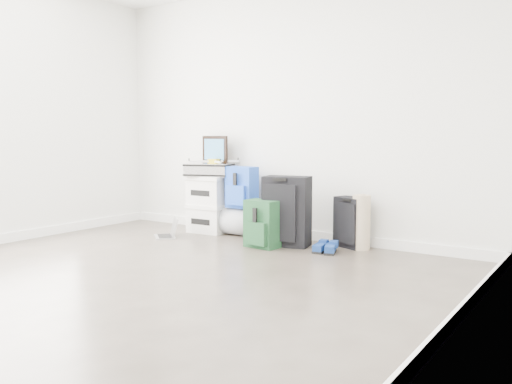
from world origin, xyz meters
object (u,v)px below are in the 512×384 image
Objects in this scene: briefcase at (210,170)px; carry_on at (350,222)px; duffel_bag at (243,221)px; laptop at (169,232)px; boxes_stack at (210,204)px; large_suitcase at (286,211)px.

briefcase is 0.99× the size of carry_on.
laptop is at bearing -141.56° from duffel_bag.
laptop is (-1.86, -0.61, -0.20)m from carry_on.
carry_on is (1.69, 0.11, -0.08)m from boxes_stack.
large_suitcase is (0.68, -0.22, 0.19)m from duffel_bag.
carry_on is at bearing 0.96° from duffel_bag.
boxes_stack is at bearing -178.36° from duffel_bag.
large_suitcase reaches higher than duffel_bag.
laptop is at bearing -126.95° from briefcase.
boxes_stack is 0.60m from laptop.
carry_on is 1.36× the size of laptop.
boxes_stack is at bearing 158.32° from large_suitcase.
large_suitcase reaches higher than carry_on.
carry_on is at bearing 59.33° from laptop.
boxes_stack is at bearing 112.07° from laptop.
duffel_bag is at bearing -154.95° from carry_on.
briefcase reaches higher than large_suitcase.
laptop is (-0.18, -0.50, -0.27)m from boxes_stack.
boxes_stack is 1.69m from carry_on.
briefcase reaches higher than carry_on.
duffel_bag is (0.44, 0.03, -0.17)m from boxes_stack.
boxes_stack is at bearing -107.75° from briefcase.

